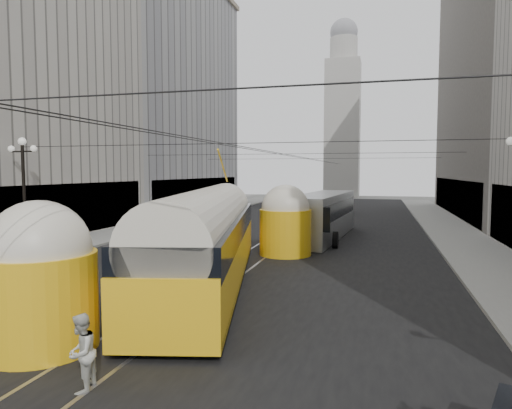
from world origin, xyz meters
The scene contains 14 objects.
road centered at (0.00, 32.50, 0.00)m, with size 20.00×85.00×0.02m, color black.
sidewalk_left centered at (-12.00, 36.00, 0.07)m, with size 4.00×72.00×0.15m, color gray.
sidewalk_right centered at (12.00, 36.00, 0.07)m, with size 4.00×72.00×0.15m, color gray.
rail_left centered at (-0.75, 32.50, 0.00)m, with size 0.12×85.00×0.04m, color gray.
rail_right centered at (0.75, 32.50, 0.00)m, with size 0.12×85.00×0.04m, color gray.
building_left_far centered at (-19.99, 48.00, 14.31)m, with size 12.60×28.60×28.60m.
distant_tower centered at (0.00, 80.00, 14.97)m, with size 6.00×6.00×31.36m.
lamppost_left_mid centered at (-12.60, 18.00, 3.74)m, with size 1.86×0.44×6.37m.
catenary centered at (0.12, 31.49, 5.88)m, with size 25.00×72.00×0.23m.
streetcar centered at (-0.12, 14.04, 1.94)m, with size 6.34×17.72×3.97m.
city_bus centered at (2.83, 28.47, 1.69)m, with size 3.55×12.35×3.09m.
sedan_white_far centered at (2.41, 47.08, 0.61)m, with size 2.54×4.53×1.35m.
sedan_dark_far centered at (-4.02, 55.01, 0.61)m, with size 2.62×4.52×1.34m.
pedestrian_crossing_b centered at (0.60, 4.89, 0.83)m, with size 0.81×0.63×1.66m, color beige.
Camera 1 is at (6.64, -3.17, 4.66)m, focal length 32.00 mm.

